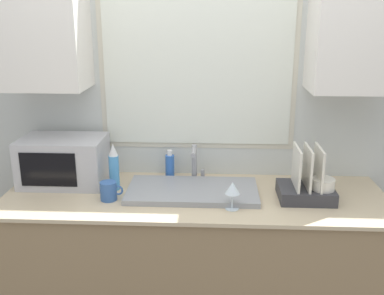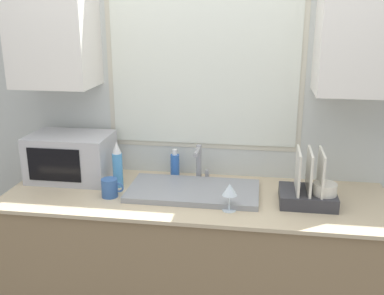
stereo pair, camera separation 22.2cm
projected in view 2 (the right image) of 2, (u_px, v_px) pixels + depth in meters
The scene contains 10 objects.
countertop at pixel (195, 269), 2.60m from camera, with size 2.09×0.69×0.94m.
wall_back at pixel (203, 98), 2.63m from camera, with size 6.00×0.38×2.60m.
sink_basin at pixel (193, 191), 2.47m from camera, with size 0.71×0.38×0.03m.
faucet at pixel (199, 160), 2.62m from camera, with size 0.08×0.17×0.21m.
microwave at pixel (71, 157), 2.65m from camera, with size 0.47×0.31×0.27m.
dish_rack at pixel (310, 190), 2.32m from camera, with size 0.29×0.24×0.29m.
spray_bottle at pixel (118, 165), 2.53m from camera, with size 0.06×0.06×0.27m.
soap_bottle at pixel (175, 165), 2.70m from camera, with size 0.05×0.05×0.17m.
mug_near_sink at pixel (110, 188), 2.42m from camera, with size 0.12×0.09×0.10m.
wine_glass at pixel (230, 191), 2.23m from camera, with size 0.08×0.08×0.15m.
Camera 2 is at (0.32, -1.92, 1.91)m, focal length 42.00 mm.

